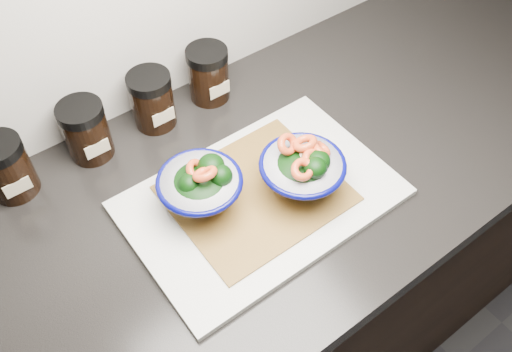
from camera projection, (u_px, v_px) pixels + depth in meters
cabinet at (204, 339)px, 1.26m from camera, size 3.43×0.58×0.86m
countertop at (185, 231)px, 0.92m from camera, size 3.50×0.60×0.04m
cutting_board at (261, 198)px, 0.93m from camera, size 0.45×0.30×0.01m
bamboo_mat at (256, 193)px, 0.93m from camera, size 0.28×0.24×0.00m
bowl_left at (201, 187)px, 0.88m from camera, size 0.14×0.14×0.10m
bowl_right at (303, 171)px, 0.90m from camera, size 0.15×0.15×0.11m
spice_jar_b at (6, 168)px, 0.91m from camera, size 0.08×0.08×0.11m
spice_jar_c at (86, 131)px, 0.96m from camera, size 0.08×0.08×0.11m
spice_jar_d at (152, 100)px, 1.01m from camera, size 0.08×0.08×0.11m
spice_jar_e at (208, 74)px, 1.06m from camera, size 0.08×0.08×0.11m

